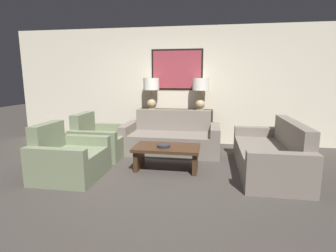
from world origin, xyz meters
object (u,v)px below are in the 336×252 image
table_lamp_right (201,89)px  couch_by_side (270,156)px  couch_by_back_wall (171,139)px  armchair_near_back_wall (100,142)px  console_table (175,127)px  decorative_bowl (164,146)px  armchair_near_camera (68,160)px  coffee_table (167,153)px  table_lamp_left (151,88)px

table_lamp_right → couch_by_side: (1.21, -1.55, -1.00)m
couch_by_back_wall → armchair_near_back_wall: 1.44m
console_table → couch_by_back_wall: 0.66m
table_lamp_right → console_table: bearing=180.0°
decorative_bowl → couch_by_back_wall: bearing=92.3°
armchair_near_back_wall → armchair_near_camera: size_ratio=1.00×
console_table → coffee_table: size_ratio=1.55×
table_lamp_left → table_lamp_right: bearing=0.0°
coffee_table → armchair_near_camera: size_ratio=1.12×
couch_by_back_wall → decorative_bowl: bearing=-87.7°
table_lamp_left → table_lamp_right: 1.11m
coffee_table → armchair_near_back_wall: (-1.44, 0.58, -0.01)m
table_lamp_right → coffee_table: (-0.47, -1.70, -0.99)m
console_table → armchair_near_back_wall: (-1.35, -1.12, -0.13)m
armchair_near_back_wall → coffee_table: bearing=-21.8°
decorative_bowl → console_table: bearing=91.5°
table_lamp_left → armchair_near_back_wall: (-0.80, -1.12, -1.00)m
armchair_near_camera → couch_by_side: bearing=13.1°
console_table → armchair_near_camera: (-1.35, -2.28, -0.13)m
decorative_bowl → armchair_near_back_wall: armchair_near_back_wall is taller
coffee_table → armchair_near_back_wall: 1.55m
table_lamp_left → decorative_bowl: size_ratio=3.19×
couch_by_side → table_lamp_right: bearing=128.1°
couch_by_back_wall → armchair_near_back_wall: bearing=-160.5°
couch_by_back_wall → decorative_bowl: couch_by_back_wall is taller
armchair_near_camera → coffee_table: bearing=21.8°
console_table → table_lamp_left: bearing=180.0°
couch_by_back_wall → couch_by_side: bearing=-27.1°
decorative_bowl → armchair_near_camera: 1.50m
table_lamp_right → couch_by_side: size_ratio=0.36×
armchair_near_back_wall → decorative_bowl: bearing=-24.1°
decorative_bowl → table_lamp_left: bearing=108.9°
table_lamp_left → couch_by_side: (2.32, -1.55, -1.00)m
table_lamp_left → armchair_near_back_wall: size_ratio=0.72×
table_lamp_right → decorative_bowl: table_lamp_right is taller
armchair_near_camera → console_table: bearing=59.3°
table_lamp_right → armchair_near_camera: 3.13m
table_lamp_left → armchair_near_camera: 2.61m
armchair_near_back_wall → table_lamp_right: bearing=30.5°
armchair_near_back_wall → armchair_near_camera: (0.00, -1.15, 0.00)m
console_table → decorative_bowl: bearing=-88.5°
couch_by_back_wall → armchair_near_camera: bearing=-129.7°
console_table → couch_by_back_wall: size_ratio=0.86×
couch_by_side → decorative_bowl: size_ratio=8.89×
table_lamp_left → table_lamp_right: (1.11, 0.00, 0.00)m
table_lamp_left → couch_by_back_wall: table_lamp_left is taller
coffee_table → console_table: bearing=92.9°
coffee_table → armchair_near_camera: armchair_near_camera is taller
table_lamp_left → decorative_bowl: table_lamp_left is taller
armchair_near_back_wall → armchair_near_camera: 1.15m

